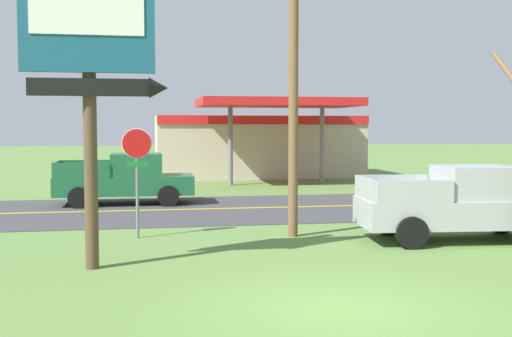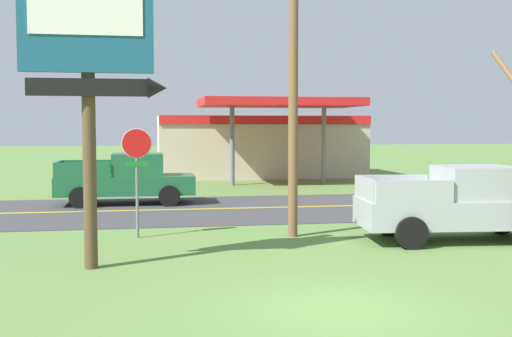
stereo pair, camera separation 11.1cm
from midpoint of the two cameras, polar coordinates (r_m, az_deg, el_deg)
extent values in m
plane|color=#5B7F3D|center=(10.85, 7.29, -12.34)|extent=(180.00, 180.00, 0.00)
cube|color=#3D3D3F|center=(23.34, -2.29, -3.58)|extent=(140.00, 8.00, 0.02)
cube|color=gold|center=(23.34, -2.29, -3.55)|extent=(126.00, 0.20, 0.01)
cylinder|color=brown|center=(13.83, -14.79, 4.90)|extent=(0.28, 0.28, 6.61)
cube|color=#19516B|center=(13.83, -14.99, 12.82)|extent=(2.71, 0.16, 2.21)
cube|color=white|center=(13.78, -15.04, 13.97)|extent=(2.27, 0.03, 1.24)
cube|color=black|center=(13.67, -14.89, 7.00)|extent=(2.44, 0.12, 0.36)
cone|color=black|center=(13.63, -8.89, 7.10)|extent=(0.40, 0.44, 0.44)
cylinder|color=slate|center=(17.50, -10.69, -2.53)|extent=(0.08, 0.08, 2.20)
cylinder|color=red|center=(17.37, -10.75, 2.22)|extent=(0.76, 0.03, 0.76)
cylinder|color=white|center=(17.39, -10.75, 2.22)|extent=(0.80, 0.01, 0.80)
cube|color=#19722D|center=(17.39, -10.73, 0.41)|extent=(0.56, 0.03, 0.14)
cylinder|color=brown|center=(17.39, 3.17, 8.00)|extent=(0.26, 0.26, 8.57)
cylinder|color=brown|center=(16.24, 21.64, 7.47)|extent=(0.17, 1.82, 1.47)
cube|color=beige|center=(38.77, -0.06, 2.01)|extent=(12.00, 6.00, 3.60)
cube|color=red|center=(35.76, 0.80, 4.35)|extent=(12.00, 0.12, 0.50)
cube|color=red|center=(32.88, 1.77, 5.87)|extent=(8.00, 5.00, 0.40)
cylinder|color=slate|center=(32.47, -2.39, 2.19)|extent=(0.24, 0.24, 4.20)
cylinder|color=slate|center=(33.45, 5.79, 2.22)|extent=(0.24, 0.24, 4.20)
cube|color=#A8AAAF|center=(17.63, 17.44, -3.70)|extent=(5.35, 2.39, 0.72)
cube|color=#A8AAAF|center=(17.73, 18.84, -1.16)|extent=(2.04, 1.95, 0.84)
cube|color=#28333D|center=(18.11, 21.41, -1.12)|extent=(0.24, 1.66, 0.71)
cube|color=#A8AAAF|center=(17.91, 11.84, -1.44)|extent=(1.95, 0.28, 0.56)
cube|color=#A8AAAF|center=(16.17, 13.76, -2.02)|extent=(1.95, 0.28, 0.56)
cube|color=#A8AAAF|center=(16.76, 9.58, -1.76)|extent=(0.28, 1.88, 0.56)
cylinder|color=black|center=(19.23, 20.74, -4.25)|extent=(0.82, 0.35, 0.80)
cylinder|color=black|center=(18.06, 11.47, -4.59)|extent=(0.82, 0.35, 0.80)
cylinder|color=black|center=(16.21, 13.48, -5.57)|extent=(0.82, 0.35, 0.80)
cube|color=#1E6038|center=(25.05, -11.72, -1.43)|extent=(5.20, 1.96, 0.72)
cube|color=#1E6038|center=(24.98, -10.71, 0.36)|extent=(1.90, 1.80, 0.84)
cube|color=#28333D|center=(24.99, -8.67, 0.39)|extent=(0.10, 1.66, 0.71)
cube|color=#1E6038|center=(26.01, -15.04, 0.12)|extent=(1.95, 0.12, 0.56)
cube|color=#1E6038|center=(24.18, -15.42, -0.15)|extent=(1.95, 0.12, 0.56)
cube|color=#1E6038|center=(25.20, -17.43, -0.04)|extent=(0.12, 1.88, 0.56)
cylinder|color=black|center=(26.06, -8.10, -1.98)|extent=(0.80, 0.28, 0.80)
cylinder|color=black|center=(24.12, -7.94, -2.45)|extent=(0.80, 0.28, 0.80)
cylinder|color=black|center=(26.15, -15.18, -2.06)|extent=(0.80, 0.28, 0.80)
cylinder|color=black|center=(24.21, -15.59, -2.53)|extent=(0.80, 0.28, 0.80)
camera|label=1|loc=(0.06, -90.17, -0.01)|focal=44.97mm
camera|label=2|loc=(0.06, 89.83, 0.01)|focal=44.97mm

